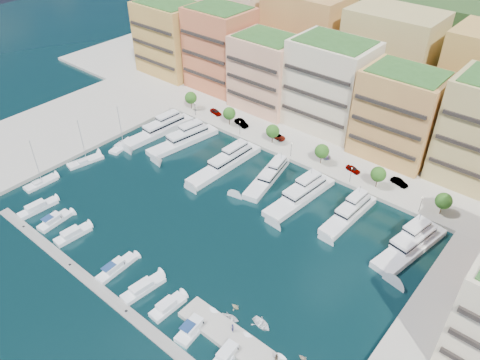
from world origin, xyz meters
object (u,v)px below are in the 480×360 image
Objects in this scene: car_1 at (241,123)px; cruiser_5 at (143,288)px; tree_2 at (273,131)px; yacht_5 at (350,212)px; tree_4 at (378,174)px; lamppost_1 at (240,126)px; cruiser_2 at (73,235)px; lamppost_2 at (291,147)px; cruiser_1 at (54,221)px; sailboat_1 at (85,162)px; tree_1 at (229,113)px; car_5 at (399,182)px; lamppost_0 at (195,107)px; cruiser_4 at (116,268)px; yacht_2 at (227,162)px; yacht_3 at (269,175)px; cruiser_8 at (229,354)px; cruiser_6 at (168,307)px; tender_1 at (235,307)px; tree_5 at (444,201)px; car_4 at (353,169)px; car_2 at (278,136)px; lamppost_3 at (351,172)px; tree_3 at (322,151)px; car_3 at (323,154)px; tender_2 at (261,324)px; yacht_4 at (302,194)px; lamppost_4 at (421,202)px; person_0 at (233,328)px; sailboat_2 at (122,146)px; tender_3 at (303,358)px; tree_0 at (191,98)px; person_1 at (276,358)px; car_0 at (216,112)px; cruiser_7 at (194,327)px; yacht_0 at (161,129)px; tender_0 at (230,319)px; sailboat_0 at (41,184)px.

cruiser_5 is at bearing -142.49° from car_1.
yacht_5 is at bearing -21.95° from tree_2.
tree_4 is 42.07m from lamppost_1.
lamppost_2 is at bearing 71.18° from cruiser_2.
cruiser_1 is 24.33m from sailboat_1.
car_1 is (3.08, 1.92, -2.89)m from tree_1.
sailboat_1 reaches higher than car_5.
lamppost_0 is 64.53m from cruiser_4.
yacht_2 reaches higher than cruiser_4.
yacht_3 is 2.44× the size of cruiser_8.
cruiser_6 reaches higher than tender_1.
tree_5 is 1.09× the size of car_1.
car_4 is at bearing 15.23° from lamppost_2.
lamppost_1 reaches higher than car_2.
lamppost_3 reaches higher than cruiser_8.
cruiser_1 is (-2.14, -58.10, -4.17)m from tree_1.
sailboat_1 is at bearing -154.31° from tree_5.
lamppost_2 is (-8.00, -2.30, -0.92)m from tree_3.
cruiser_1 is at bearing 179.96° from cruiser_4.
car_3 reaches higher than cruiser_5.
cruiser_5 reaches higher than tender_2.
yacht_4 is at bearing 70.33° from cruiser_4.
cruiser_6 is (-24.69, -55.78, -3.28)m from lamppost_4.
person_0 reaches higher than cruiser_2.
lamppost_0 reaches higher than cruiser_5.
cruiser_8 is 1.57× the size of car_1.
sailboat_2 is at bearing 146.98° from car_3.
tender_3 is at bearing -94.02° from tree_5.
tree_0 is at bearing 60.38° from tender_3.
tree_5 is 88.13m from cruiser_1.
person_1 is at bearing -40.89° from yacht_2.
car_1 is 12.76m from car_2.
car_0 is 38.35m from car_3.
tree_5 is (48.00, 0.00, 0.00)m from tree_2.
tender_2 is at bearing -87.06° from tender_1.
car_3 is (-11.27, 5.74, -2.11)m from lamppost_3.
lamppost_0 is (-44.00, -2.30, -0.92)m from tree_3.
lamppost_1 is 66.60m from cruiser_7.
tree_0 is at bearing 98.76° from yacht_0.
car_4 is at bearing 19.67° from tender_2.
tender_0 is (29.75, -52.50, -4.38)m from tree_2.
lamppost_4 is 0.32× the size of sailboat_1.
car_0 is 48.04m from car_4.
person_0 is at bearing -72.69° from yacht_4.
tree_1 reaches higher than tender_2.
lamppost_0 is 0.50× the size of cruiser_7.
yacht_4 is 65.40m from sailboat_0.
cruiser_7 is 12.05m from tender_2.
cruiser_2 is at bearing -70.14° from tree_0.
car_4 reaches higher than cruiser_5.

